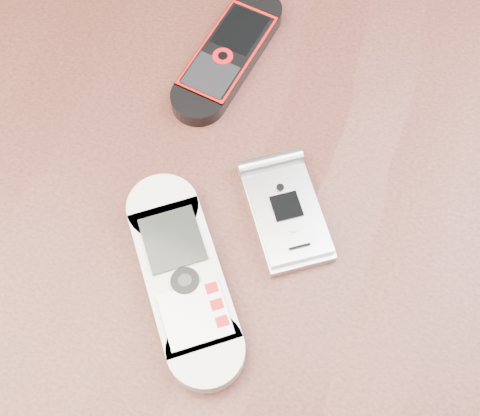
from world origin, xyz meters
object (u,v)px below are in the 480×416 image
nokia_black_red (228,54)px  motorola_razr (287,213)px  table (235,259)px  nokia_white (184,277)px

nokia_black_red → motorola_razr: size_ratio=1.50×
table → nokia_white: 0.14m
nokia_white → nokia_black_red: bearing=63.6°
nokia_white → motorola_razr: size_ratio=1.67×
nokia_black_red → motorola_razr: bearing=-45.3°
nokia_white → motorola_razr: (0.06, 0.08, -0.00)m
nokia_black_red → table: bearing=-59.9°
table → motorola_razr: size_ratio=11.49×
motorola_razr → table: bearing=158.0°
nokia_white → motorola_razr: bearing=16.3°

